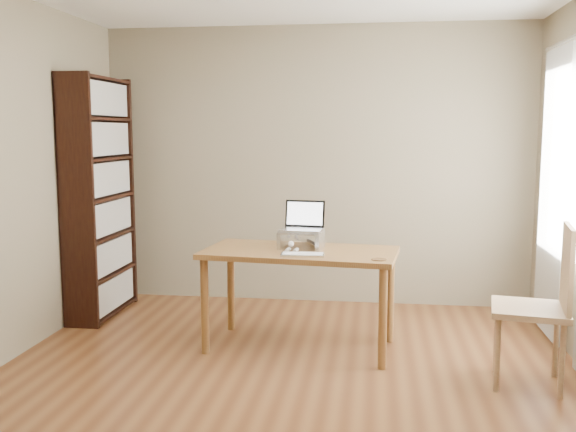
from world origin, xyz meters
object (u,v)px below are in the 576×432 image
at_px(bookshelf, 100,197).
at_px(keyboard, 303,255).
at_px(cat, 297,239).
at_px(desk, 300,263).
at_px(chair, 544,299).
at_px(laptop, 302,223).

distance_m(bookshelf, keyboard, 2.11).
distance_m(bookshelf, cat, 1.91).
xyz_separation_m(keyboard, cat, (-0.08, 0.33, 0.05)).
distance_m(desk, keyboard, 0.25).
height_order(bookshelf, cat, bookshelf).
bearing_deg(keyboard, desk, 98.65).
bearing_deg(cat, bookshelf, 168.21).
height_order(desk, cat, cat).
xyz_separation_m(keyboard, chair, (1.58, -0.29, -0.19)).
bearing_deg(bookshelf, chair, -18.58).
bearing_deg(keyboard, laptop, 94.46).
relative_size(bookshelf, laptop, 6.41).
height_order(keyboard, chair, chair).
distance_m(laptop, cat, 0.13).
xyz_separation_m(laptop, cat, (-0.04, -0.02, -0.13)).
height_order(bookshelf, keyboard, bookshelf).
distance_m(keyboard, chair, 1.62).
relative_size(desk, cat, 3.15).
bearing_deg(desk, chair, -11.24).
bearing_deg(bookshelf, desk, -19.63).
bearing_deg(bookshelf, cat, -16.85).
bearing_deg(cat, desk, -66.77).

